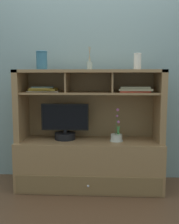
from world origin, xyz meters
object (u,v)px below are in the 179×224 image
object	(u,v)px
diffuser_bottle	(90,65)
ceramic_vase	(42,60)
tv_monitor	(65,125)
magazine_stack_left	(44,89)
magazine_stack_centre	(135,90)
media_console	(90,151)
potted_orchid	(117,136)
accent_vase	(138,62)

from	to	relation	value
diffuser_bottle	ceramic_vase	distance (m)	0.49
tv_monitor	ceramic_vase	bearing A→B (deg)	-173.23
magazine_stack_left	magazine_stack_centre	bearing A→B (deg)	-3.28
magazine_stack_left	diffuser_bottle	size ratio (longest dim) A/B	1.39
media_console	potted_orchid	bearing A→B (deg)	-9.76
diffuser_bottle	magazine_stack_left	bearing A→B (deg)	179.64
magazine_stack_centre	media_console	bearing A→B (deg)	173.86
tv_monitor	accent_vase	size ratio (longest dim) A/B	2.98
media_console	magazine_stack_left	distance (m)	0.82
tv_monitor	potted_orchid	distance (m)	0.56
tv_monitor	magazine_stack_centre	world-z (taller)	magazine_stack_centre
tv_monitor	magazine_stack_left	distance (m)	0.44
magazine_stack_left	ceramic_vase	xyz separation A→B (m)	(-0.00, -0.03, 0.30)
media_console	magazine_stack_left	bearing A→B (deg)	179.47
ceramic_vase	accent_vase	world-z (taller)	ceramic_vase
ceramic_vase	accent_vase	xyz separation A→B (m)	(0.98, 0.04, -0.01)
tv_monitor	ceramic_vase	distance (m)	0.72
media_console	accent_vase	xyz separation A→B (m)	(0.49, 0.01, 0.95)
diffuser_bottle	potted_orchid	bearing A→B (deg)	-10.05
magazine_stack_centre	diffuser_bottle	xyz separation A→B (m)	(-0.46, 0.05, 0.25)
ceramic_vase	diffuser_bottle	bearing A→B (deg)	2.90
accent_vase	magazine_stack_centre	bearing A→B (deg)	-113.77
magazine_stack_left	accent_vase	distance (m)	1.02
magazine_stack_left	ceramic_vase	distance (m)	0.30
diffuser_bottle	tv_monitor	bearing A→B (deg)	179.49
potted_orchid	accent_vase	xyz separation A→B (m)	(0.21, 0.06, 0.77)
magazine_stack_centre	ceramic_vase	size ratio (longest dim) A/B	1.79
media_console	ceramic_vase	distance (m)	1.08
magazine_stack_left	magazine_stack_centre	size ratio (longest dim) A/B	0.95
media_console	tv_monitor	size ratio (longest dim) A/B	3.01
magazine_stack_left	accent_vase	bearing A→B (deg)	0.48
tv_monitor	magazine_stack_centre	distance (m)	0.82
magazine_stack_left	potted_orchid	bearing A→B (deg)	-3.97
media_console	magazine_stack_centre	bearing A→B (deg)	-6.14
tv_monitor	potted_orchid	bearing A→B (deg)	-5.51
ceramic_vase	accent_vase	distance (m)	0.98
diffuser_bottle	ceramic_vase	bearing A→B (deg)	-177.10
tv_monitor	ceramic_vase	size ratio (longest dim) A/B	2.62
tv_monitor	accent_vase	distance (m)	1.01
tv_monitor	potted_orchid	xyz separation A→B (m)	(0.55, -0.05, -0.11)
media_console	diffuser_bottle	xyz separation A→B (m)	(-0.00, 0.00, 0.91)
media_console	tv_monitor	bearing A→B (deg)	179.18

